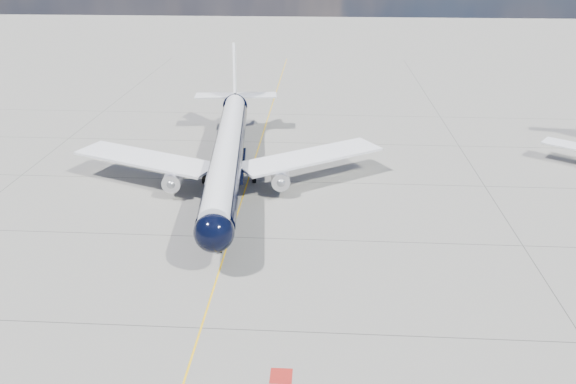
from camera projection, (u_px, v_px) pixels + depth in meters
name	position (u px, v px, depth m)	size (l,w,h in m)	color
ground	(253.00, 166.00, 76.72)	(320.00, 320.00, 0.00)	gray
taxiway_centerline	(248.00, 181.00, 72.18)	(0.16, 160.00, 0.01)	#F0B40C
red_marking	(281.00, 376.00, 39.99)	(1.60, 1.60, 0.01)	maroon
main_airliner	(228.00, 150.00, 70.04)	(39.82, 48.68, 14.06)	black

